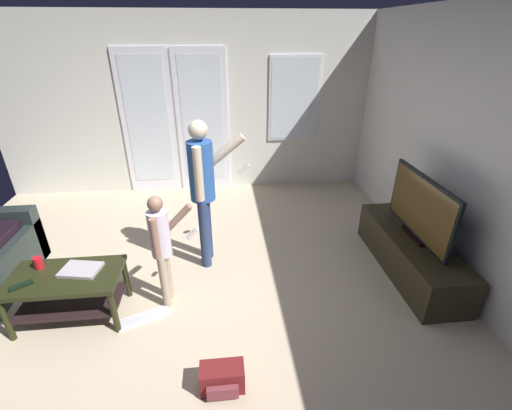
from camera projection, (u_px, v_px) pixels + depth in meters
name	position (u px, v px, depth m)	size (l,w,h in m)	color
ground_plane	(179.00, 305.00, 3.22)	(5.48, 5.51, 0.02)	#C4B194
wall_back_with_doors	(190.00, 109.00, 5.06)	(5.48, 0.09, 2.57)	silver
wall_right_plain	(491.00, 165.00, 2.89)	(0.06, 5.51, 2.54)	silver
coffee_table	(67.00, 287.00, 2.94)	(0.91, 0.51, 0.45)	black
tv_stand	(410.00, 254.00, 3.59)	(0.50, 1.52, 0.41)	black
flat_screen_tv	(421.00, 208.00, 3.35)	(0.08, 1.07, 0.65)	black
person_adult	(203.00, 183.00, 3.40)	(0.61, 0.42, 1.55)	navy
person_child	(162.00, 243.00, 2.96)	(0.41, 0.30, 1.09)	tan
backpack	(222.00, 378.00, 2.42)	(0.31, 0.20, 0.20)	maroon
loose_keyboard	(144.00, 318.00, 3.05)	(0.46, 0.28, 0.02)	white
laptop_closed	(81.00, 270.00, 2.93)	(0.31, 0.22, 0.03)	#B5A8B2
cup_near_edge	(38.00, 263.00, 2.95)	(0.07, 0.07, 0.10)	red
tv_remote_black	(21.00, 286.00, 2.75)	(0.17, 0.05, 0.02)	black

